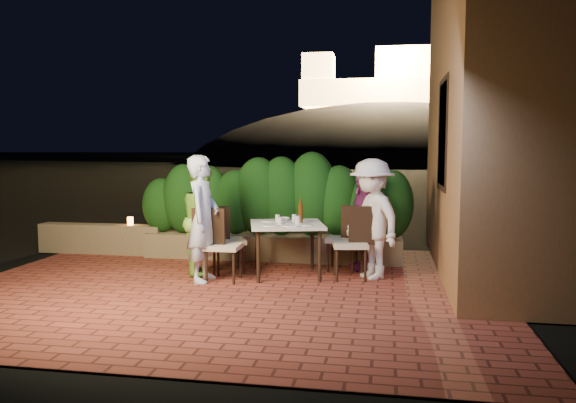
% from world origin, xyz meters
% --- Properties ---
extents(ground, '(400.00, 400.00, 0.00)m').
position_xyz_m(ground, '(0.00, 0.00, -0.02)').
color(ground, black).
rests_on(ground, ground).
extents(terrace_floor, '(7.00, 6.00, 0.15)m').
position_xyz_m(terrace_floor, '(0.00, 0.50, -0.07)').
color(terrace_floor, brown).
rests_on(terrace_floor, ground).
extents(building_wall, '(1.60, 5.00, 5.00)m').
position_xyz_m(building_wall, '(3.60, 2.00, 2.50)').
color(building_wall, '#9B6A3D').
rests_on(building_wall, ground).
extents(window_pane, '(0.08, 1.00, 1.40)m').
position_xyz_m(window_pane, '(2.82, 1.50, 2.00)').
color(window_pane, black).
rests_on(window_pane, building_wall).
extents(window_frame, '(0.06, 1.15, 1.55)m').
position_xyz_m(window_frame, '(2.81, 1.50, 2.00)').
color(window_frame, black).
rests_on(window_frame, building_wall).
extents(planter, '(4.20, 0.55, 0.40)m').
position_xyz_m(planter, '(0.20, 2.30, 0.20)').
color(planter, '#75684B').
rests_on(planter, ground).
extents(hedge, '(4.00, 0.70, 1.10)m').
position_xyz_m(hedge, '(0.20, 2.30, 0.95)').
color(hedge, '#123C10').
rests_on(hedge, planter).
extents(parapet, '(2.20, 0.30, 0.50)m').
position_xyz_m(parapet, '(-2.80, 2.30, 0.25)').
color(parapet, '#75684B').
rests_on(parapet, ground).
extents(hill, '(52.00, 40.00, 22.00)m').
position_xyz_m(hill, '(2.00, 60.00, -4.00)').
color(hill, black).
rests_on(hill, ground).
extents(fortress, '(26.00, 8.00, 8.00)m').
position_xyz_m(fortress, '(2.00, 60.00, 10.50)').
color(fortress, '#FFCC7A').
rests_on(fortress, hill).
extents(dining_table, '(1.23, 1.23, 0.75)m').
position_xyz_m(dining_table, '(0.65, 1.19, 0.38)').
color(dining_table, white).
rests_on(dining_table, ground).
extents(plate_nw, '(0.22, 0.22, 0.01)m').
position_xyz_m(plate_nw, '(0.47, 0.91, 0.76)').
color(plate_nw, white).
rests_on(plate_nw, dining_table).
extents(plate_sw, '(0.21, 0.21, 0.01)m').
position_xyz_m(plate_sw, '(0.35, 1.35, 0.76)').
color(plate_sw, white).
rests_on(plate_sw, dining_table).
extents(plate_ne, '(0.21, 0.21, 0.01)m').
position_xyz_m(plate_ne, '(0.95, 1.04, 0.76)').
color(plate_ne, white).
rests_on(plate_ne, dining_table).
extents(plate_se, '(0.20, 0.20, 0.01)m').
position_xyz_m(plate_se, '(0.86, 1.50, 0.76)').
color(plate_se, white).
rests_on(plate_se, dining_table).
extents(plate_centre, '(0.22, 0.22, 0.01)m').
position_xyz_m(plate_centre, '(0.62, 1.22, 0.76)').
color(plate_centre, white).
rests_on(plate_centre, dining_table).
extents(plate_front, '(0.23, 0.23, 0.01)m').
position_xyz_m(plate_front, '(0.78, 0.90, 0.76)').
color(plate_front, white).
rests_on(plate_front, dining_table).
extents(glass_nw, '(0.06, 0.06, 0.10)m').
position_xyz_m(glass_nw, '(0.58, 1.06, 0.80)').
color(glass_nw, silver).
rests_on(glass_nw, dining_table).
extents(glass_sw, '(0.06, 0.06, 0.11)m').
position_xyz_m(glass_sw, '(0.50, 1.30, 0.80)').
color(glass_sw, silver).
rests_on(glass_sw, dining_table).
extents(glass_ne, '(0.07, 0.07, 0.12)m').
position_xyz_m(glass_ne, '(0.83, 1.10, 0.81)').
color(glass_ne, silver).
rests_on(glass_ne, dining_table).
extents(glass_se, '(0.07, 0.07, 0.11)m').
position_xyz_m(glass_se, '(0.74, 1.33, 0.81)').
color(glass_se, silver).
rests_on(glass_se, dining_table).
extents(beer_bottle, '(0.07, 0.07, 0.35)m').
position_xyz_m(beer_bottle, '(0.84, 1.29, 0.92)').
color(beer_bottle, '#4C290C').
rests_on(beer_bottle, dining_table).
extents(bowl, '(0.23, 0.23, 0.04)m').
position_xyz_m(bowl, '(0.55, 1.50, 0.77)').
color(bowl, white).
rests_on(bowl, dining_table).
extents(chair_left_front, '(0.47, 0.47, 0.99)m').
position_xyz_m(chair_left_front, '(-0.14, 0.73, 0.50)').
color(chair_left_front, black).
rests_on(chair_left_front, ground).
extents(chair_left_back, '(0.60, 0.60, 0.97)m').
position_xyz_m(chair_left_back, '(-0.21, 1.24, 0.49)').
color(chair_left_back, black).
rests_on(chair_left_back, ground).
extents(chair_right_front, '(0.54, 0.54, 1.01)m').
position_xyz_m(chair_right_front, '(1.55, 1.14, 0.51)').
color(chair_right_front, black).
rests_on(chair_right_front, ground).
extents(chair_right_back, '(0.49, 0.49, 0.97)m').
position_xyz_m(chair_right_back, '(1.41, 1.69, 0.48)').
color(chair_right_back, black).
rests_on(chair_right_back, ground).
extents(diner_blue, '(0.41, 0.63, 1.72)m').
position_xyz_m(diner_blue, '(-0.40, 0.67, 0.86)').
color(diner_blue, '#C5DAFE').
rests_on(diner_blue, ground).
extents(diner_green, '(0.79, 0.90, 1.57)m').
position_xyz_m(diner_green, '(-0.56, 1.14, 0.79)').
color(diner_green, '#84CB3F').
rests_on(diner_green, ground).
extents(diner_white, '(1.14, 1.23, 1.67)m').
position_xyz_m(diner_white, '(1.84, 1.23, 0.83)').
color(diner_white, white).
rests_on(diner_white, ground).
extents(diner_purple, '(0.66, 0.95, 1.49)m').
position_xyz_m(diner_purple, '(1.70, 1.77, 0.74)').
color(diner_purple, '#7E2A72').
rests_on(diner_purple, ground).
extents(parapet_lamp, '(0.10, 0.10, 0.14)m').
position_xyz_m(parapet_lamp, '(-2.26, 2.30, 0.57)').
color(parapet_lamp, orange).
rests_on(parapet_lamp, parapet).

